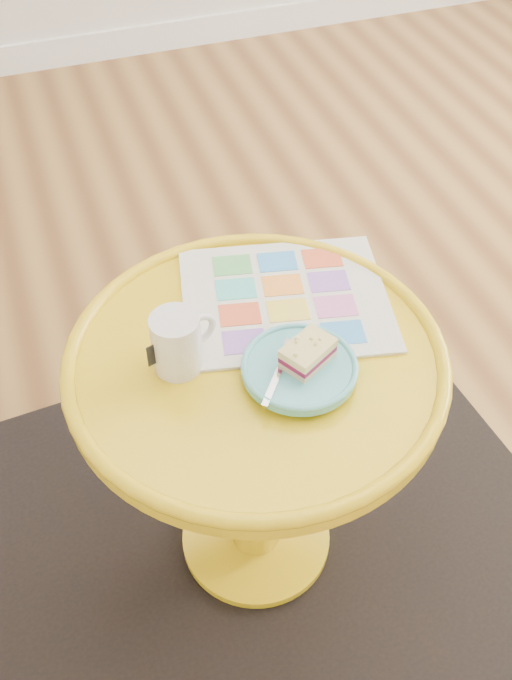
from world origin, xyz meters
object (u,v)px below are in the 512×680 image
object	(u,v)px
newspaper	(285,299)
mug	(178,341)
side_table	(256,420)
plate	(299,369)

from	to	relation	value
newspaper	mug	bearing A→B (deg)	-145.91
side_table	mug	distance (m)	0.25
newspaper	mug	distance (m)	0.24
side_table	mug	bearing A→B (deg)	167.96
side_table	newspaper	xyz separation A→B (m)	(0.09, 0.11, 0.17)
mug	side_table	bearing A→B (deg)	-28.15
newspaper	plate	size ratio (longest dim) A/B	1.95
side_table	newspaper	distance (m)	0.22
newspaper	mug	world-z (taller)	mug
side_table	plate	size ratio (longest dim) A/B	3.42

